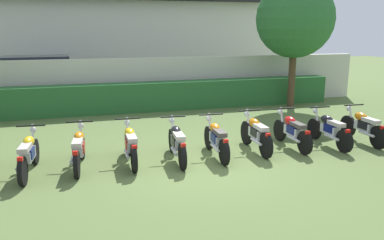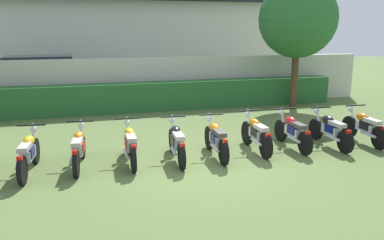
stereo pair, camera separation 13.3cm
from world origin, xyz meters
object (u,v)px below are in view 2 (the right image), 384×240
Objects in this scene: motorcycle_in_row_5 at (216,139)px; motorcycle_in_row_6 at (256,134)px; parked_car at (44,78)px; motorcycle_in_row_9 at (365,127)px; motorcycle_in_row_2 at (79,148)px; motorcycle_in_row_3 at (130,144)px; motorcycle_in_row_4 at (177,142)px; motorcycle_in_row_1 at (28,153)px; motorcycle_in_row_7 at (293,131)px; tree_far_side at (298,19)px; motorcycle_in_row_8 at (330,130)px.

motorcycle_in_row_6 is at bearing -79.48° from motorcycle_in_row_5.
motorcycle_in_row_9 is (8.65, -9.35, -0.49)m from parked_car.
parked_car reaches higher than motorcycle_in_row_2.
motorcycle_in_row_4 is at bearing -93.69° from motorcycle_in_row_3.
motorcycle_in_row_1 is 1.02× the size of motorcycle_in_row_9.
motorcycle_in_row_9 reaches higher than motorcycle_in_row_2.
motorcycle_in_row_9 reaches higher than motorcycle_in_row_7.
tree_far_side reaches higher than motorcycle_in_row_3.
motorcycle_in_row_6 reaches higher than motorcycle_in_row_5.
motorcycle_in_row_6 is at bearing -60.40° from parked_car.
motorcycle_in_row_7 is 1.02m from motorcycle_in_row_8.
motorcycle_in_row_8 is at bearing -110.33° from tree_far_side.
parked_car reaches higher than motorcycle_in_row_9.
motorcycle_in_row_2 is 1.00× the size of motorcycle_in_row_7.
motorcycle_in_row_7 is (6.28, 0.12, 0.00)m from motorcycle_in_row_1.
motorcycle_in_row_9 is (1.04, -0.02, 0.01)m from motorcycle_in_row_8.
motorcycle_in_row_2 is (1.02, 0.12, -0.00)m from motorcycle_in_row_1.
tree_far_side is 5.93m from motorcycle_in_row_9.
motorcycle_in_row_8 is (2.04, -0.12, -0.01)m from motorcycle_in_row_6.
motorcycle_in_row_8 is (-1.88, -5.08, -2.91)m from tree_far_side.
motorcycle_in_row_6 is 3.08m from motorcycle_in_row_9.
parked_car is 2.49× the size of motorcycle_in_row_6.
motorcycle_in_row_2 is at bearing -83.28° from parked_car.
motorcycle_in_row_2 is 0.98× the size of motorcycle_in_row_4.
motorcycle_in_row_3 reaches higher than motorcycle_in_row_2.
motorcycle_in_row_7 is (2.13, 0.16, -0.00)m from motorcycle_in_row_5.
motorcycle_in_row_3 is 4.14m from motorcycle_in_row_7.
parked_car is 12.75m from motorcycle_in_row_9.
motorcycle_in_row_1 is at bearing 93.67° from motorcycle_in_row_3.
tree_far_side is 2.67× the size of motorcycle_in_row_3.
motorcycle_in_row_6 is at bearing 92.69° from motorcycle_in_row_7.
motorcycle_in_row_2 is (-8.15, -4.95, -2.91)m from tree_far_side.
parked_car is 2.48× the size of motorcycle_in_row_5.
motorcycle_in_row_7 is at bearing 83.16° from motorcycle_in_row_8.
motorcycle_in_row_1 is at bearing 93.56° from motorcycle_in_row_6.
motorcycle_in_row_4 is (3.51, -9.33, -0.49)m from parked_car.
tree_far_side is 9.10m from motorcycle_in_row_3.
motorcycle_in_row_8 is at bearing -96.32° from motorcycle_in_row_7.
parked_car is 11.32m from motorcycle_in_row_7.
motorcycle_in_row_2 is 2.18m from motorcycle_in_row_4.
motorcycle_in_row_9 reaches higher than motorcycle_in_row_8.
motorcycle_in_row_6 reaches higher than motorcycle_in_row_2.
motorcycle_in_row_9 reaches higher than motorcycle_in_row_3.
motorcycle_in_row_9 is (-0.84, -5.11, -2.90)m from tree_far_side.
tree_far_side reaches higher than motorcycle_in_row_7.
tree_far_side reaches higher than motorcycle_in_row_5.
motorcycle_in_row_5 is at bearing -66.01° from parked_car.
motorcycle_in_row_6 reaches higher than motorcycle_in_row_4.
motorcycle_in_row_1 is (-9.17, -5.06, -2.91)m from tree_far_side.
tree_far_side reaches higher than motorcycle_in_row_8.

